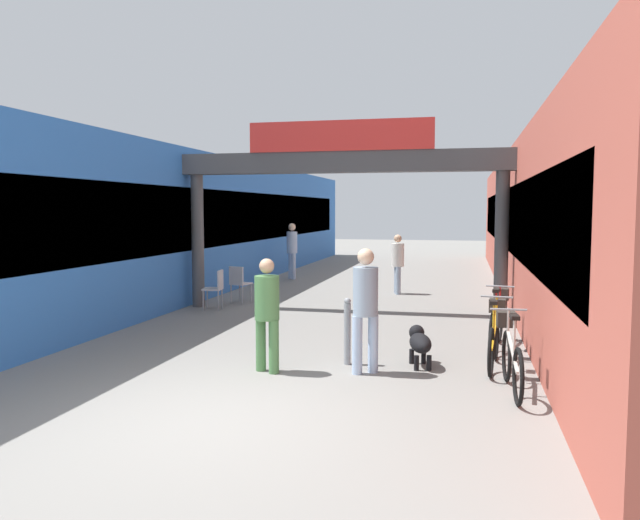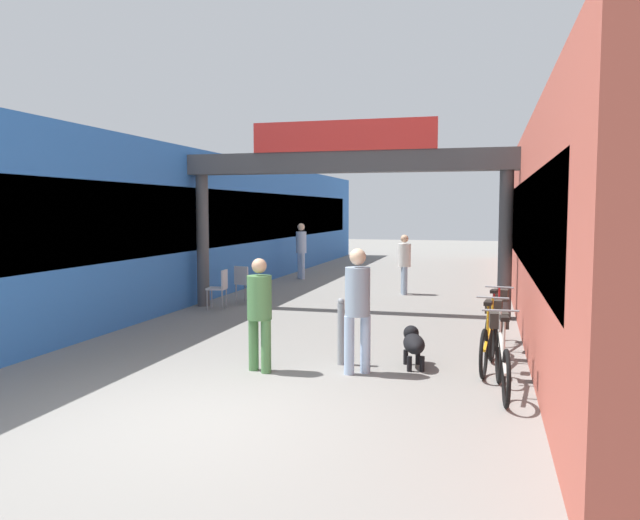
% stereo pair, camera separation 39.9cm
% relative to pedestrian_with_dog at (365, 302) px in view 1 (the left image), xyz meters
% --- Properties ---
extents(ground_plane, '(80.00, 80.00, 0.00)m').
position_rel_pedestrian_with_dog_xyz_m(ground_plane, '(-1.31, -2.23, -0.98)').
color(ground_plane, gray).
extents(storefront_left, '(3.00, 26.00, 3.66)m').
position_rel_pedestrian_with_dog_xyz_m(storefront_left, '(-6.41, 8.77, 0.85)').
color(storefront_left, blue).
rests_on(storefront_left, ground_plane).
extents(storefront_right, '(3.00, 26.00, 3.66)m').
position_rel_pedestrian_with_dog_xyz_m(storefront_right, '(3.78, 8.77, 0.85)').
color(storefront_right, '#B25142').
rests_on(storefront_right, ground_plane).
extents(arcade_sign_gateway, '(7.40, 0.47, 4.11)m').
position_rel_pedestrian_with_dog_xyz_m(arcade_sign_gateway, '(-1.31, 4.93, 1.95)').
color(arcade_sign_gateway, '#4C4C4F').
rests_on(arcade_sign_gateway, ground_plane).
extents(pedestrian_with_dog, '(0.47, 0.47, 1.71)m').
position_rel_pedestrian_with_dog_xyz_m(pedestrian_with_dog, '(0.00, 0.00, 0.00)').
color(pedestrian_with_dog, '#A5BFE0').
rests_on(pedestrian_with_dog, ground_plane).
extents(pedestrian_companion, '(0.45, 0.45, 1.57)m').
position_rel_pedestrian_with_dog_xyz_m(pedestrian_companion, '(-1.32, -0.24, -0.09)').
color(pedestrian_companion, '#4C7F47').
rests_on(pedestrian_companion, ground_plane).
extents(pedestrian_carrying_crate, '(0.42, 0.42, 1.58)m').
position_rel_pedestrian_with_dog_xyz_m(pedestrian_carrying_crate, '(-0.42, 8.15, -0.09)').
color(pedestrian_carrying_crate, '#8C9EB2').
rests_on(pedestrian_carrying_crate, ground_plane).
extents(pedestrian_elderly_walking, '(0.48, 0.48, 1.79)m').
position_rel_pedestrian_with_dog_xyz_m(pedestrian_elderly_walking, '(-4.10, 10.96, 0.05)').
color(pedestrian_elderly_walking, '#A5BFE0').
rests_on(pedestrian_elderly_walking, ground_plane).
extents(dog_on_leash, '(0.45, 0.78, 0.55)m').
position_rel_pedestrian_with_dog_xyz_m(dog_on_leash, '(0.70, 0.57, -0.64)').
color(dog_on_leash, black).
rests_on(dog_on_leash, ground_plane).
extents(bicycle_silver_nearest, '(0.46, 1.69, 0.98)m').
position_rel_pedestrian_with_dog_xyz_m(bicycle_silver_nearest, '(1.88, -0.38, -0.55)').
color(bicycle_silver_nearest, black).
rests_on(bicycle_silver_nearest, ground_plane).
extents(bicycle_orange_second, '(0.46, 1.68, 0.98)m').
position_rel_pedestrian_with_dog_xyz_m(bicycle_orange_second, '(1.74, 0.79, -0.55)').
color(bicycle_orange_second, black).
rests_on(bicycle_orange_second, ground_plane).
extents(bicycle_red_third, '(0.46, 1.68, 0.98)m').
position_rel_pedestrian_with_dog_xyz_m(bicycle_red_third, '(1.84, 2.11, -0.55)').
color(bicycle_red_third, black).
rests_on(bicycle_red_third, ground_plane).
extents(bollard_post_metal, '(0.10, 0.10, 0.97)m').
position_rel_pedestrian_with_dog_xyz_m(bollard_post_metal, '(-0.33, 0.43, -0.49)').
color(bollard_post_metal, gray).
rests_on(bollard_post_metal, ground_plane).
extents(cafe_chair_aluminium_nearer, '(0.45, 0.45, 0.89)m').
position_rel_pedestrian_with_dog_xyz_m(cafe_chair_aluminium_nearer, '(-4.08, 4.59, -0.44)').
color(cafe_chair_aluminium_nearer, gray).
rests_on(cafe_chair_aluminium_nearer, ground_plane).
extents(cafe_chair_aluminium_farther, '(0.50, 0.50, 0.89)m').
position_rel_pedestrian_with_dog_xyz_m(cafe_chair_aluminium_farther, '(-3.92, 5.61, -0.44)').
color(cafe_chair_aluminium_farther, gray).
rests_on(cafe_chair_aluminium_farther, ground_plane).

